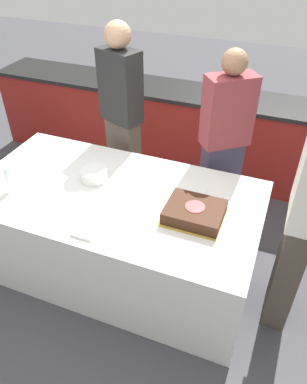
{
  "coord_description": "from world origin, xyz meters",
  "views": [
    {
      "loc": [
        1.08,
        -1.94,
        2.44
      ],
      "look_at": [
        0.32,
        0.0,
        0.85
      ],
      "focal_mm": 35.0,
      "sensor_mm": 36.0,
      "label": 1
    }
  ],
  "objects_px": {
    "cake": "(195,212)",
    "plate_stack": "(94,175)",
    "person_cutting_cake": "(224,146)",
    "person_standing_back": "(122,119)",
    "wine_glass": "(8,174)",
    "person_seated_right": "(303,221)"
  },
  "relations": [
    {
      "from": "cake",
      "to": "plate_stack",
      "type": "distance_m",
      "value": 0.86
    },
    {
      "from": "person_cutting_cake",
      "to": "person_standing_back",
      "type": "distance_m",
      "value": 0.94
    },
    {
      "from": "cake",
      "to": "wine_glass",
      "type": "xyz_separation_m",
      "value": [
        -1.37,
        -0.2,
        0.09
      ]
    },
    {
      "from": "plate_stack",
      "to": "person_cutting_cake",
      "type": "bearing_deg",
      "value": 39.33
    },
    {
      "from": "plate_stack",
      "to": "wine_glass",
      "type": "height_order",
      "value": "wine_glass"
    },
    {
      "from": "cake",
      "to": "wine_glass",
      "type": "relative_size",
      "value": 2.14
    },
    {
      "from": "wine_glass",
      "to": "person_standing_back",
      "type": "bearing_deg",
      "value": 67.21
    },
    {
      "from": "plate_stack",
      "to": "person_cutting_cake",
      "type": "relative_size",
      "value": 0.12
    },
    {
      "from": "wine_glass",
      "to": "person_seated_right",
      "type": "xyz_separation_m",
      "value": [
        2.04,
        0.24,
        0.01
      ]
    },
    {
      "from": "cake",
      "to": "person_cutting_cake",
      "type": "relative_size",
      "value": 0.26
    },
    {
      "from": "person_cutting_cake",
      "to": "person_seated_right",
      "type": "bearing_deg",
      "value": 91.82
    },
    {
      "from": "person_seated_right",
      "to": "person_standing_back",
      "type": "relative_size",
      "value": 0.99
    },
    {
      "from": "cake",
      "to": "person_standing_back",
      "type": "bearing_deg",
      "value": 137.93
    },
    {
      "from": "person_cutting_cake",
      "to": "plate_stack",
      "type": "bearing_deg",
      "value": 1.02
    },
    {
      "from": "cake",
      "to": "person_seated_right",
      "type": "distance_m",
      "value": 0.68
    },
    {
      "from": "plate_stack",
      "to": "cake",
      "type": "bearing_deg",
      "value": -9.59
    },
    {
      "from": "cake",
      "to": "plate_stack",
      "type": "relative_size",
      "value": 2.09
    },
    {
      "from": "wine_glass",
      "to": "person_cutting_cake",
      "type": "distance_m",
      "value": 1.72
    },
    {
      "from": "wine_glass",
      "to": "person_standing_back",
      "type": "height_order",
      "value": "person_standing_back"
    },
    {
      "from": "person_seated_right",
      "to": "person_standing_back",
      "type": "xyz_separation_m",
      "value": [
        -1.61,
        0.8,
        0.03
      ]
    },
    {
      "from": "plate_stack",
      "to": "person_standing_back",
      "type": "xyz_separation_m",
      "value": [
        -0.08,
        0.7,
        0.13
      ]
    },
    {
      "from": "cake",
      "to": "person_standing_back",
      "type": "relative_size",
      "value": 0.24
    }
  ]
}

